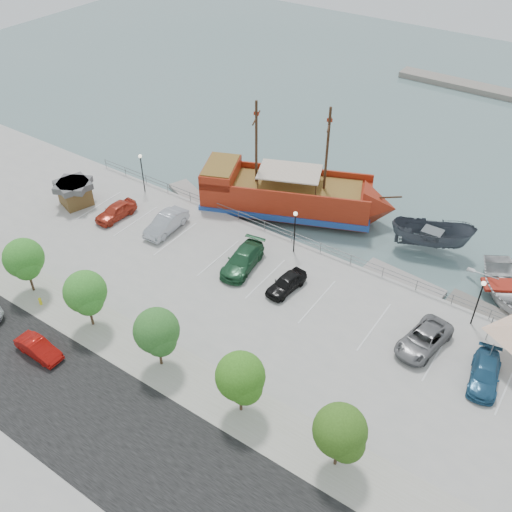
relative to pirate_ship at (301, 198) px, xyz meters
The scene contains 28 objects.
ground 13.70m from the pirate_ship, 75.99° to the right, with size 160.00×160.00×0.00m, color slate.
land_slab 34.34m from the pirate_ship, 84.52° to the right, with size 100.00×58.00×1.20m, color #9B9A96.
street 29.34m from the pirate_ship, 83.58° to the right, with size 100.00×8.00×0.04m, color black.
sidewalk 23.40m from the pirate_ship, 81.94° to the right, with size 100.00×4.00×0.05m, color #9C9987.
seawall_railing 6.29m from the pirate_ship, 58.47° to the right, with size 50.00×0.06×1.00m.
pirate_ship is the anchor object (origin of this frame).
patrol_boat 12.99m from the pirate_ship, ahead, with size 2.78×7.40×2.86m, color #414750.
speedboat 20.43m from the pirate_ship, ahead, with size 5.44×7.62×1.58m, color silver.
dock_west 11.34m from the pirate_ship, 159.37° to the right, with size 7.50×2.14×0.43m, color gray.
dock_mid 13.45m from the pirate_ship, 17.20° to the right, with size 7.17×2.05×0.41m, color gray.
dock_east 20.78m from the pirate_ship, 10.98° to the right, with size 7.30×2.09×0.42m, color slate.
shed 22.39m from the pirate_ship, 147.10° to the right, with size 3.80×3.80×2.47m.
street_sedan 28.02m from the pirate_ship, 101.54° to the right, with size 1.36×3.91×1.29m, color #A90F0A.
fire_hydrant 25.89m from the pirate_ship, 112.32° to the right, with size 0.25×0.25×0.71m.
lamp_post_left 16.26m from the pirate_ship, 155.72° to the right, with size 0.36×0.36×4.28m.
lamp_post_mid 7.65m from the pirate_ship, 63.73° to the right, with size 0.36×0.36×4.28m.
lamp_post_right 20.48m from the pirate_ship, 19.01° to the right, with size 0.36×0.36×4.28m.
tree_b 26.04m from the pirate_ship, 116.50° to the right, with size 3.30×3.20×5.00m.
tree_c 23.77m from the pirate_ship, 101.15° to the right, with size 3.30×3.20×5.00m.
tree_d 23.45m from the pirate_ship, 84.04° to the right, with size 3.30×3.20×5.00m.
tree_e 25.16m from the pirate_ship, 67.90° to the right, with size 3.30×3.20×5.00m.
tree_f 28.53m from the pirate_ship, 54.72° to the right, with size 3.30×3.20×5.00m.
parked_car_a 18.01m from the pirate_ship, 139.60° to the right, with size 1.75×4.35×1.48m, color #B7331F.
parked_car_b 13.42m from the pirate_ship, 128.07° to the right, with size 1.74×4.99×1.64m, color #A0A5AE.
parked_car_d 11.01m from the pirate_ship, 86.02° to the right, with size 2.22×5.45×1.58m, color #205130.
parked_car_e 12.55m from the pirate_ship, 64.49° to the right, with size 1.63×4.05×1.38m, color black.
parked_car_g 20.30m from the pirate_ship, 32.85° to the right, with size 2.42×5.24×1.46m, color slate.
parked_car_h 24.67m from the pirate_ship, 28.27° to the right, with size 1.92×4.72×1.37m, color #225377.
Camera 1 is at (19.92, -28.63, 31.36)m, focal length 40.00 mm.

